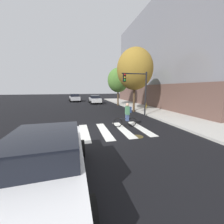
# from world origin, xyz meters

# --- Properties ---
(ground_plane) EXTENTS (120.00, 120.00, 0.00)m
(ground_plane) POSITION_xyz_m (0.00, 0.00, 0.00)
(ground_plane) COLOR black
(sidewalk) EXTENTS (6.50, 50.00, 0.15)m
(sidewalk) POSITION_xyz_m (8.75, 0.00, 0.07)
(sidewalk) COLOR #B2AFA8
(sidewalk) RESTS_ON ground
(crosswalk_stripes) EXTENTS (6.88, 3.59, 0.01)m
(crosswalk_stripes) POSITION_xyz_m (-0.21, 0.00, 0.01)
(crosswalk_stripes) COLOR silver
(crosswalk_stripes) RESTS_ON ground
(manhole_cover) EXTENTS (0.64, 0.64, 0.01)m
(manhole_cover) POSITION_xyz_m (2.05, -1.50, 0.00)
(manhole_cover) COLOR #473D1E
(manhole_cover) RESTS_ON ground
(sedan_near) EXTENTS (2.23, 4.63, 1.59)m
(sedan_near) POSITION_xyz_m (-2.05, -4.55, 0.82)
(sedan_near) COLOR silver
(sedan_near) RESTS_ON ground
(sedan_mid) EXTENTS (2.07, 4.30, 1.47)m
(sedan_mid) POSITION_xyz_m (2.04, 16.31, 0.76)
(sedan_mid) COLOR silver
(sedan_mid) RESTS_ON ground
(sedan_far) EXTENTS (2.51, 4.74, 1.58)m
(sedan_far) POSITION_xyz_m (-1.58, 21.13, 0.82)
(sedan_far) COLOR #B7B7BC
(sedan_far) RESTS_ON ground
(cyclist) EXTENTS (1.71, 0.38, 1.69)m
(cyclist) POSITION_xyz_m (2.14, 0.51, 0.84)
(cyclist) COLOR black
(cyclist) RESTS_ON ground
(traffic_light_near) EXTENTS (2.47, 0.28, 4.20)m
(traffic_light_near) POSITION_xyz_m (4.32, 3.47, 2.86)
(traffic_light_near) COLOR black
(traffic_light_near) RESTS_ON ground
(fire_hydrant) EXTENTS (0.33, 0.22, 0.78)m
(fire_hydrant) POSITION_xyz_m (7.16, 7.08, 0.53)
(fire_hydrant) COLOR gold
(fire_hydrant) RESTS_ON sidewalk
(street_tree_near) EXTENTS (4.00, 4.00, 7.12)m
(street_tree_near) POSITION_xyz_m (5.24, 6.32, 4.81)
(street_tree_near) COLOR #4C3823
(street_tree_near) RESTS_ON ground
(street_tree_mid) EXTENTS (3.30, 3.30, 5.86)m
(street_tree_mid) POSITION_xyz_m (5.26, 12.60, 3.96)
(street_tree_mid) COLOR #4C3823
(street_tree_mid) RESTS_ON ground
(corner_building) EXTENTS (14.47, 24.18, 14.48)m
(corner_building) POSITION_xyz_m (16.26, 11.22, 7.19)
(corner_building) COLOR brown
(corner_building) RESTS_ON ground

